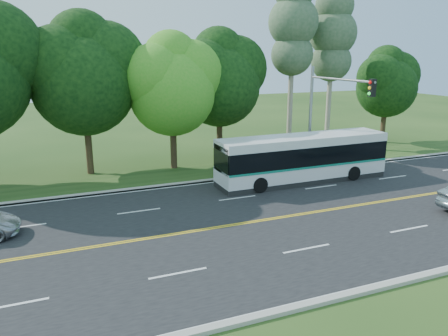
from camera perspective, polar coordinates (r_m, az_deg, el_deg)
name	(u,v)px	position (r m, az deg, el deg)	size (l,w,h in m)	color
ground	(276,218)	(21.58, 6.81, -6.56)	(120.00, 120.00, 0.00)	#244316
road	(276,218)	(21.57, 6.81, -6.54)	(60.00, 14.00, 0.02)	black
curb_north	(221,179)	(27.67, -0.34, -1.46)	(60.00, 0.30, 0.15)	#A8A497
curb_south	(378,288)	(16.29, 19.45, -14.52)	(60.00, 0.30, 0.15)	#A8A497
grass_verge	(211,172)	(29.34, -1.69, -0.57)	(60.00, 4.00, 0.10)	#244316
lane_markings	(274,218)	(21.53, 6.59, -6.54)	(57.60, 13.82, 0.00)	gold
tree_row	(120,70)	(30.03, -13.44, 12.32)	(44.70, 9.10, 13.84)	black
bougainvillea_hedge	(310,156)	(31.63, 11.13, 1.54)	(9.50, 2.25, 1.50)	maroon
traffic_signal	(328,105)	(28.35, 13.40, 8.02)	(0.42, 6.10, 7.00)	gray
transit_bus	(303,159)	(27.53, 10.22, 1.18)	(11.04, 2.50, 2.88)	silver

